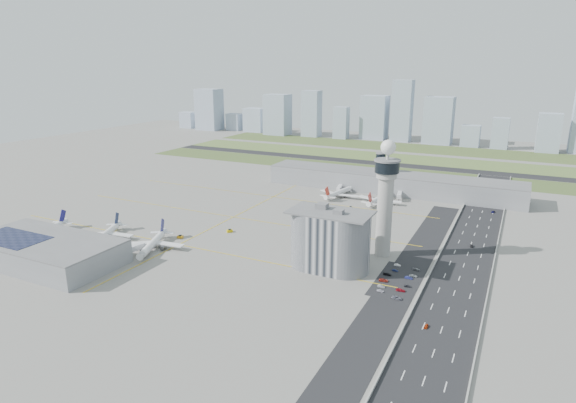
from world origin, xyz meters
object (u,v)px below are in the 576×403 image
at_px(tug_2, 180,236).
at_px(car_hw_4, 480,192).
at_px(car_lot_2, 384,280).
at_px(car_lot_3, 387,274).
at_px(airplane_far_b, 380,195).
at_px(car_lot_5, 397,265).
at_px(car_lot_8, 408,286).
at_px(airplane_near_b, 105,230).
at_px(car_lot_4, 395,270).
at_px(airplane_near_a, 43,228).
at_px(jet_bridge_near_2, 123,254).
at_px(car_lot_6, 397,298).
at_px(jet_bridge_near_1, 84,246).
at_px(tug_5, 386,210).
at_px(car_hw_0, 426,326).
at_px(tug_1, 120,243).
at_px(airplane_near_c, 152,240).
at_px(jet_bridge_far_0, 341,188).
at_px(car_hw_1, 471,246).
at_px(car_hw_2, 493,212).
at_px(admin_building, 330,240).
at_px(car_lot_1, 381,286).
at_px(secondary_tower, 380,168).
at_px(tug_0, 114,229).
at_px(car_lot_10, 413,276).
at_px(car_lot_11, 416,269).
at_px(car_lot_9, 409,278).
at_px(airplane_far_a, 339,190).
at_px(control_tower, 386,194).
at_px(tug_3, 230,231).
at_px(tug_4, 351,208).
at_px(car_lot_0, 380,291).
at_px(jet_bridge_far_1, 400,194).

bearing_deg(tug_2, car_hw_4, -47.44).
bearing_deg(car_lot_2, car_lot_3, -3.69).
bearing_deg(airplane_far_b, car_lot_5, -152.91).
xyz_separation_m(car_lot_5, car_lot_8, (10.58, -22.73, 0.01)).
relative_size(airplane_near_b, car_lot_4, 12.23).
height_order(airplane_near_a, car_lot_5, airplane_near_a).
bearing_deg(car_lot_5, car_lot_4, 177.31).
xyz_separation_m(jet_bridge_near_2, car_lot_6, (145.56, 19.45, -2.20)).
bearing_deg(jet_bridge_near_1, tug_5, -31.54).
distance_m(car_lot_3, car_hw_0, 50.62).
bearing_deg(tug_1, car_lot_2, 66.07).
distance_m(airplane_near_c, jet_bridge_far_0, 181.84).
bearing_deg(car_lot_4, tug_5, 21.60).
relative_size(car_lot_3, car_hw_1, 1.04).
distance_m(car_lot_5, car_hw_2, 131.28).
distance_m(airplane_far_b, car_hw_2, 81.47).
xyz_separation_m(admin_building, car_lot_1, (30.84, -10.81, -14.72)).
bearing_deg(secondary_tower, tug_5, -69.94).
xyz_separation_m(jet_bridge_far_0, tug_5, (49.58, -41.09, -1.86)).
relative_size(tug_0, car_lot_10, 0.90).
height_order(tug_5, car_lot_8, tug_5).
bearing_deg(car_lot_4, airplane_far_b, 23.21).
bearing_deg(car_lot_11, car_lot_3, 139.90).
height_order(airplane_near_c, car_lot_8, airplane_near_c).
height_order(car_lot_6, car_hw_1, car_hw_1).
relative_size(tug_0, car_lot_9, 0.93).
height_order(airplane_far_a, tug_1, airplane_far_a).
relative_size(jet_bridge_near_1, car_lot_8, 4.15).
distance_m(control_tower, jet_bridge_near_1, 172.69).
distance_m(car_lot_2, car_lot_9, 13.36).
bearing_deg(jet_bridge_near_1, secondary_tower, -18.17).
distance_m(tug_3, car_hw_0, 148.13).
bearing_deg(airplane_near_a, tug_4, 120.43).
height_order(airplane_far_b, car_lot_1, airplane_far_b).
bearing_deg(car_lot_10, car_lot_0, 155.27).
bearing_deg(tug_2, tug_0, 88.60).
distance_m(jet_bridge_far_1, car_lot_11, 143.84).
distance_m(airplane_far_b, car_lot_3, 135.48).
bearing_deg(airplane_far_a, tug_1, 165.10).
relative_size(car_lot_2, car_lot_9, 1.21).
relative_size(car_lot_8, car_lot_11, 0.86).
xyz_separation_m(tug_3, tug_5, (76.70, 88.83, -0.04)).
distance_m(car_lot_9, car_hw_0, 46.14).
bearing_deg(airplane_near_b, car_hw_2, 105.95).
height_order(tug_4, car_lot_3, tug_4).
relative_size(airplane_far_a, tug_5, 11.96).
xyz_separation_m(admin_building, tug_4, (-25.09, 107.21, -14.33)).
height_order(secondary_tower, admin_building, admin_building).
relative_size(car_lot_5, car_hw_2, 0.79).
relative_size(car_lot_0, car_lot_4, 1.05).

